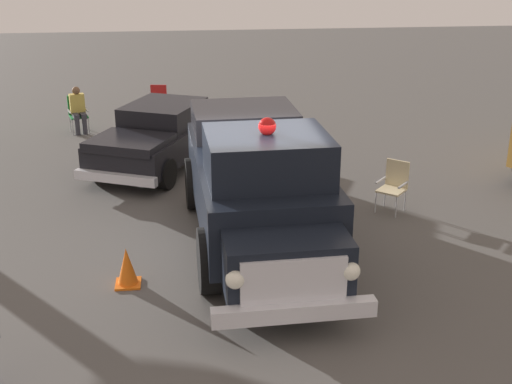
% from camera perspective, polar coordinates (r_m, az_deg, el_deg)
% --- Properties ---
extents(ground_plane, '(60.00, 60.00, 0.00)m').
position_cam_1_polar(ground_plane, '(11.82, -1.17, -5.20)').
color(ground_plane, '#514F4C').
extents(vintage_fire_truck, '(2.48, 6.02, 2.59)m').
position_cam_1_polar(vintage_fire_truck, '(11.65, 0.17, 0.80)').
color(vintage_fire_truck, black).
rests_on(vintage_fire_truck, ground).
extents(classic_hot_rod, '(3.49, 4.73, 1.46)m').
position_cam_1_polar(classic_hot_rod, '(16.24, -8.26, 4.75)').
color(classic_hot_rod, black).
rests_on(classic_hot_rod, ground).
extents(lawn_chair_near_truck, '(0.62, 0.62, 1.02)m').
position_cam_1_polar(lawn_chair_near_truck, '(19.73, -14.87, 6.66)').
color(lawn_chair_near_truck, '#B7BABF').
rests_on(lawn_chair_near_truck, ground).
extents(lawn_chair_by_car, '(0.69, 0.69, 1.02)m').
position_cam_1_polar(lawn_chair_by_car, '(13.72, 11.63, 0.81)').
color(lawn_chair_by_car, '#B7BABF').
rests_on(lawn_chair_by_car, ground).
extents(lawn_chair_spare, '(0.58, 0.57, 1.02)m').
position_cam_1_polar(lawn_chair_spare, '(20.61, -8.27, 7.73)').
color(lawn_chair_spare, '#B7BABF').
rests_on(lawn_chair_spare, ground).
extents(spectator_seated, '(0.51, 0.62, 1.29)m').
position_cam_1_polar(spectator_seated, '(19.57, -14.83, 6.88)').
color(spectator_seated, '#383842').
rests_on(spectator_seated, ground).
extents(traffic_cone, '(0.40, 0.40, 0.64)m').
position_cam_1_polar(traffic_cone, '(10.86, -10.86, -6.28)').
color(traffic_cone, orange).
rests_on(traffic_cone, ground).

